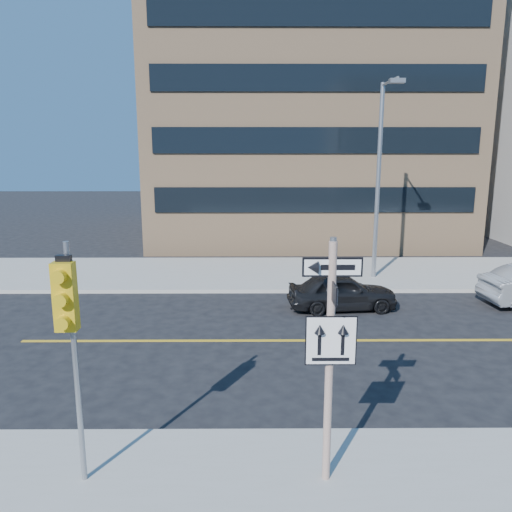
{
  "coord_description": "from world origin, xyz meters",
  "views": [
    {
      "loc": [
        -1.21,
        -9.84,
        5.47
      ],
      "look_at": [
        -1.12,
        4.0,
        2.55
      ],
      "focal_mm": 35.0,
      "sensor_mm": 36.0,
      "label": 1
    }
  ],
  "objects_px": {
    "sign_pole": "(330,349)",
    "parked_car_a": "(342,292)",
    "streetlight_a": "(380,169)",
    "traffic_signal": "(68,316)"
  },
  "relations": [
    {
      "from": "sign_pole",
      "to": "parked_car_a",
      "type": "relative_size",
      "value": 1.08
    },
    {
      "from": "streetlight_a",
      "to": "parked_car_a",
      "type": "bearing_deg",
      "value": -118.81
    },
    {
      "from": "parked_car_a",
      "to": "streetlight_a",
      "type": "xyz_separation_m",
      "value": [
        2.08,
        3.79,
        4.11
      ]
    },
    {
      "from": "sign_pole",
      "to": "parked_car_a",
      "type": "bearing_deg",
      "value": 78.57
    },
    {
      "from": "traffic_signal",
      "to": "sign_pole",
      "type": "bearing_deg",
      "value": 2.11
    },
    {
      "from": "streetlight_a",
      "to": "sign_pole",
      "type": "bearing_deg",
      "value": -106.77
    },
    {
      "from": "parked_car_a",
      "to": "streetlight_a",
      "type": "bearing_deg",
      "value": -34.02
    },
    {
      "from": "traffic_signal",
      "to": "parked_car_a",
      "type": "height_order",
      "value": "traffic_signal"
    },
    {
      "from": "traffic_signal",
      "to": "streetlight_a",
      "type": "distance_m",
      "value": 15.72
    },
    {
      "from": "sign_pole",
      "to": "streetlight_a",
      "type": "distance_m",
      "value": 14.05
    }
  ]
}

